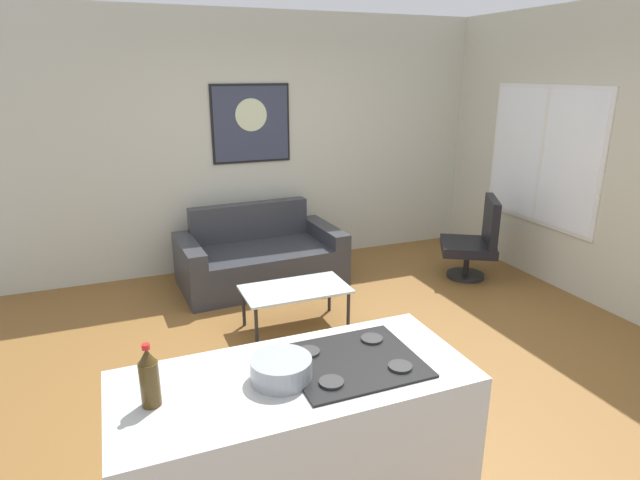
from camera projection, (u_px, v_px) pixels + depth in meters
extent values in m
cube|color=brown|center=(354.00, 358.00, 4.23)|extent=(6.40, 6.40, 0.04)
cube|color=beige|center=(264.00, 143.00, 5.93)|extent=(6.40, 0.05, 2.80)
cube|color=beige|center=(594.00, 157.00, 4.99)|extent=(0.05, 6.40, 2.80)
cube|color=#2F3136|center=(261.00, 266.00, 5.61)|extent=(1.36, 0.97, 0.40)
cube|color=#2F3136|center=(249.00, 221.00, 5.81)|extent=(1.32, 0.22, 0.40)
cube|color=#2F3136|center=(190.00, 269.00, 5.29)|extent=(0.22, 0.92, 0.55)
cube|color=#2F3136|center=(325.00, 249.00, 5.88)|extent=(0.22, 0.92, 0.55)
cube|color=silver|center=(295.00, 289.00, 4.57)|extent=(0.92, 0.51, 0.02)
cylinder|color=#232326|center=(256.00, 328.00, 4.30)|extent=(0.03, 0.03, 0.36)
cylinder|color=#232326|center=(348.00, 311.00, 4.59)|extent=(0.03, 0.03, 0.36)
cylinder|color=#232326|center=(244.00, 307.00, 4.67)|extent=(0.03, 0.03, 0.36)
cylinder|color=#232326|center=(329.00, 293.00, 4.97)|extent=(0.03, 0.03, 0.36)
cylinder|color=black|center=(465.00, 275.00, 5.83)|extent=(0.41, 0.41, 0.04)
cylinder|color=black|center=(467.00, 260.00, 5.78)|extent=(0.06, 0.06, 0.32)
cube|color=black|center=(468.00, 247.00, 5.73)|extent=(0.78, 0.79, 0.10)
cube|color=black|center=(491.00, 221.00, 5.61)|extent=(0.37, 0.54, 0.50)
cube|color=silver|center=(296.00, 456.00, 2.49)|extent=(1.61, 0.71, 0.88)
cube|color=black|center=(353.00, 361.00, 2.46)|extent=(0.60, 0.52, 0.01)
cylinder|color=#2D2D2D|center=(331.00, 382.00, 2.27)|extent=(0.11, 0.11, 0.01)
cylinder|color=#2D2D2D|center=(400.00, 366.00, 2.39)|extent=(0.11, 0.11, 0.01)
cylinder|color=#2D2D2D|center=(308.00, 352.00, 2.52)|extent=(0.11, 0.11, 0.01)
cylinder|color=#2D2D2D|center=(372.00, 339.00, 2.64)|extent=(0.11, 0.11, 0.01)
cylinder|color=#453414|center=(150.00, 384.00, 2.12)|extent=(0.08, 0.08, 0.19)
cone|color=#453414|center=(147.00, 356.00, 2.08)|extent=(0.07, 0.07, 0.06)
cylinder|color=red|center=(146.00, 347.00, 2.07)|extent=(0.03, 0.03, 0.02)
cylinder|color=#91979C|center=(281.00, 378.00, 2.32)|extent=(0.15, 0.15, 0.01)
cylinder|color=#91979C|center=(281.00, 369.00, 2.31)|extent=(0.27, 0.27, 0.10)
cube|color=black|center=(251.00, 124.00, 5.78)|extent=(0.88, 0.01, 0.85)
cube|color=#33394D|center=(251.00, 124.00, 5.77)|extent=(0.83, 0.02, 0.80)
cylinder|color=beige|center=(251.00, 115.00, 5.73)|extent=(0.35, 0.01, 0.35)
cube|color=silver|center=(543.00, 156.00, 5.53)|extent=(0.02, 1.54, 1.45)
cube|color=white|center=(542.00, 156.00, 5.52)|extent=(0.01, 1.46, 1.37)
cube|color=silver|center=(542.00, 156.00, 5.52)|extent=(0.01, 0.04, 1.37)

